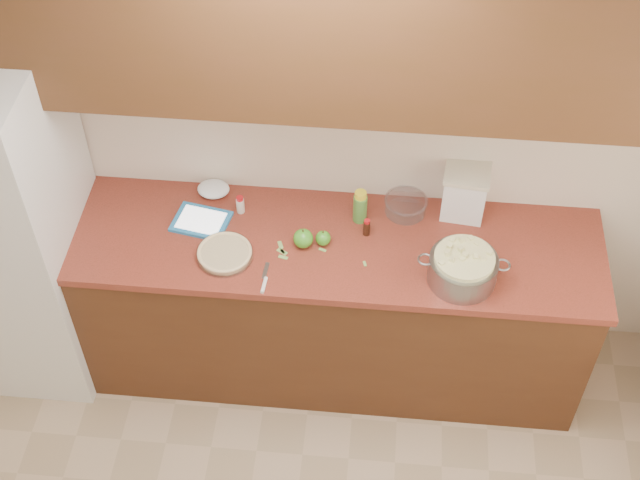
# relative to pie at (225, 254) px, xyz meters

# --- Properties ---
(counter_run) EXTENTS (2.64, 0.68, 0.92)m
(counter_run) POSITION_rel_pie_xyz_m (0.38, 0.14, -0.48)
(counter_run) COLOR #482714
(counter_run) RESTS_ON ground
(upper_cabinets) EXTENTS (2.60, 0.34, 0.70)m
(upper_cabinets) POSITION_rel_pie_xyz_m (0.38, 0.29, 1.01)
(upper_cabinets) COLOR #4F2C18
(upper_cabinets) RESTS_ON room_shell
(fridge) EXTENTS (0.70, 0.70, 1.80)m
(fridge) POSITION_rel_pie_xyz_m (-1.06, 0.10, -0.04)
(fridge) COLOR silver
(fridge) RESTS_ON ground
(pie) EXTENTS (0.25, 0.25, 0.04)m
(pie) POSITION_rel_pie_xyz_m (0.00, 0.00, 0.00)
(pie) COLOR silver
(pie) RESTS_ON counter_run
(colander) EXTENTS (0.40, 0.30, 0.15)m
(colander) POSITION_rel_pie_xyz_m (1.05, -0.03, 0.05)
(colander) COLOR gray
(colander) RESTS_ON counter_run
(flour_canister) EXTENTS (0.23, 0.23, 0.25)m
(flour_canister) POSITION_rel_pie_xyz_m (1.05, 0.39, 0.11)
(flour_canister) COLOR white
(flour_canister) RESTS_ON counter_run
(tablet) EXTENTS (0.28, 0.23, 0.02)m
(tablet) POSITION_rel_pie_xyz_m (-0.14, 0.20, -0.01)
(tablet) COLOR #2575B2
(tablet) RESTS_ON counter_run
(paring_knife) EXTENTS (0.03, 0.18, 0.02)m
(paring_knife) POSITION_rel_pie_xyz_m (0.20, -0.14, -0.01)
(paring_knife) COLOR gray
(paring_knife) RESTS_ON counter_run
(lemon_bottle) EXTENTS (0.06, 0.06, 0.17)m
(lemon_bottle) POSITION_rel_pie_xyz_m (0.58, 0.29, 0.06)
(lemon_bottle) COLOR #4C8C38
(lemon_bottle) RESTS_ON counter_run
(cinnamon_shaker) EXTENTS (0.04, 0.04, 0.09)m
(cinnamon_shaker) POSITION_rel_pie_xyz_m (0.03, 0.29, 0.02)
(cinnamon_shaker) COLOR beige
(cinnamon_shaker) RESTS_ON counter_run
(vanilla_bottle) EXTENTS (0.03, 0.03, 0.09)m
(vanilla_bottle) POSITION_rel_pie_xyz_m (0.62, 0.20, 0.02)
(vanilla_bottle) COLOR black
(vanilla_bottle) RESTS_ON counter_run
(mixing_bowl) EXTENTS (0.20, 0.20, 0.08)m
(mixing_bowl) POSITION_rel_pie_xyz_m (0.79, 0.36, 0.02)
(mixing_bowl) COLOR silver
(mixing_bowl) RESTS_ON counter_run
(paper_towel) EXTENTS (0.17, 0.15, 0.06)m
(paper_towel) POSITION_rel_pie_xyz_m (-0.12, 0.39, 0.01)
(paper_towel) COLOR white
(paper_towel) RESTS_ON counter_run
(apple_left) EXTENTS (0.09, 0.09, 0.10)m
(apple_left) POSITION_rel_pie_xyz_m (0.34, 0.10, 0.02)
(apple_left) COLOR #419523
(apple_left) RESTS_ON counter_run
(apple_center) EXTENTS (0.07, 0.07, 0.08)m
(apple_center) POSITION_rel_pie_xyz_m (0.43, 0.12, 0.01)
(apple_center) COLOR #419523
(apple_center) RESTS_ON counter_run
(peel_a) EXTENTS (0.03, 0.03, 0.00)m
(peel_a) POSITION_rel_pie_xyz_m (0.25, 0.05, -0.02)
(peel_a) COLOR #85B357
(peel_a) RESTS_ON counter_run
(peel_b) EXTENTS (0.04, 0.02, 0.00)m
(peel_b) POSITION_rel_pie_xyz_m (0.43, 0.08, -0.02)
(peel_b) COLOR #85B357
(peel_b) RESTS_ON counter_run
(peel_c) EXTENTS (0.03, 0.05, 0.00)m
(peel_c) POSITION_rel_pie_xyz_m (0.24, 0.09, -0.02)
(peel_c) COLOR #85B357
(peel_c) RESTS_ON counter_run
(peel_d) EXTENTS (0.05, 0.03, 0.00)m
(peel_d) POSITION_rel_pie_xyz_m (0.26, 0.02, -0.02)
(peel_d) COLOR #85B357
(peel_d) RESTS_ON counter_run
(peel_e) EXTENTS (0.05, 0.04, 0.00)m
(peel_e) POSITION_rel_pie_xyz_m (0.25, 0.05, -0.02)
(peel_e) COLOR #85B357
(peel_e) RESTS_ON counter_run
(peel_f) EXTENTS (0.02, 0.03, 0.00)m
(peel_f) POSITION_rel_pie_xyz_m (0.62, 0.02, -0.02)
(peel_f) COLOR #85B357
(peel_f) RESTS_ON counter_run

